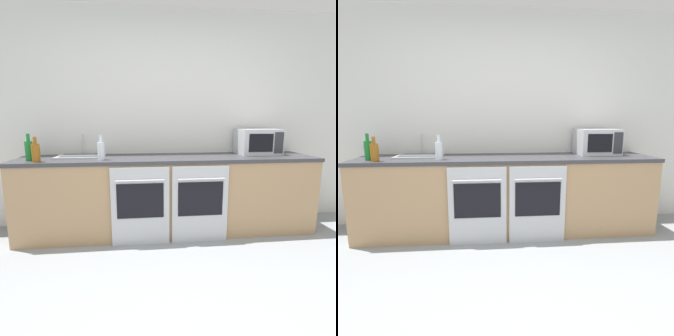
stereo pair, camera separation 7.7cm
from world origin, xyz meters
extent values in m
cube|color=silver|center=(0.00, 2.05, 1.30)|extent=(10.00, 0.06, 2.60)
cube|color=tan|center=(0.00, 1.69, 0.42)|extent=(3.33, 0.66, 0.85)
cube|color=#38383D|center=(0.00, 1.69, 0.87)|extent=(3.35, 0.68, 0.04)
cube|color=#B7BABF|center=(-0.34, 1.34, 0.42)|extent=(0.60, 0.03, 0.83)
cube|color=black|center=(-0.34, 1.33, 0.48)|extent=(0.48, 0.01, 0.37)
cylinder|color=#B7BABF|center=(-0.34, 1.30, 0.70)|extent=(0.49, 0.02, 0.02)
cube|color=#B7BABF|center=(0.29, 1.34, 0.42)|extent=(0.60, 0.03, 0.83)
cube|color=black|center=(0.29, 1.33, 0.48)|extent=(0.48, 0.01, 0.37)
cylinder|color=#B7BABF|center=(0.29, 1.30, 0.70)|extent=(0.49, 0.02, 0.02)
cube|color=#B7BABF|center=(1.10, 1.80, 1.04)|extent=(0.48, 0.37, 0.31)
cube|color=black|center=(1.06, 1.61, 1.04)|extent=(0.29, 0.01, 0.21)
cube|color=#2D2D33|center=(1.28, 1.61, 1.04)|extent=(0.11, 0.01, 0.24)
cylinder|color=#19722D|center=(-1.46, 1.54, 0.99)|extent=(0.08, 0.08, 0.20)
cylinder|color=#19722D|center=(-1.46, 1.54, 1.13)|extent=(0.03, 0.03, 0.08)
cylinder|color=silver|center=(-0.73, 1.52, 0.98)|extent=(0.08, 0.08, 0.19)
cylinder|color=silver|center=(-0.73, 1.52, 1.11)|extent=(0.03, 0.03, 0.07)
cylinder|color=#8C5114|center=(-1.36, 1.45, 0.98)|extent=(0.08, 0.08, 0.18)
cylinder|color=#8C5114|center=(-1.36, 1.45, 1.10)|extent=(0.03, 0.03, 0.07)
cube|color=#A8AAAF|center=(-1.00, 1.78, 0.89)|extent=(0.52, 0.37, 0.01)
cube|color=#4C4F54|center=(-1.00, 1.78, 0.90)|extent=(0.42, 0.27, 0.01)
cylinder|color=#A8AAAF|center=(-1.00, 1.93, 1.02)|extent=(0.02, 0.02, 0.23)
camera|label=1|loc=(-0.35, -1.27, 1.30)|focal=28.00mm
camera|label=2|loc=(-0.27, -1.27, 1.30)|focal=28.00mm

